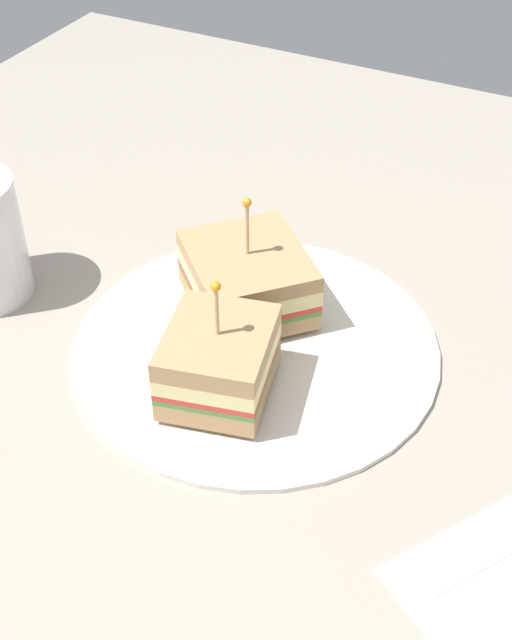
# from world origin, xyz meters

# --- Properties ---
(ground_plane) EXTENTS (1.02, 1.02, 0.02)m
(ground_plane) POSITION_xyz_m (0.00, 0.00, -0.01)
(ground_plane) COLOR #9E9384
(plate) EXTENTS (0.27, 0.27, 0.01)m
(plate) POSITION_xyz_m (0.00, 0.00, 0.00)
(plate) COLOR silver
(plate) RESTS_ON ground_plane
(sandwich_half_front) EXTENTS (0.13, 0.13, 0.10)m
(sandwich_half_front) POSITION_xyz_m (-0.03, 0.04, 0.03)
(sandwich_half_front) COLOR tan
(sandwich_half_front) RESTS_ON plate
(sandwich_half_back) EXTENTS (0.09, 0.09, 0.09)m
(sandwich_half_back) POSITION_xyz_m (-0.00, -0.06, 0.03)
(sandwich_half_back) COLOR tan
(sandwich_half_back) RESTS_ON plate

